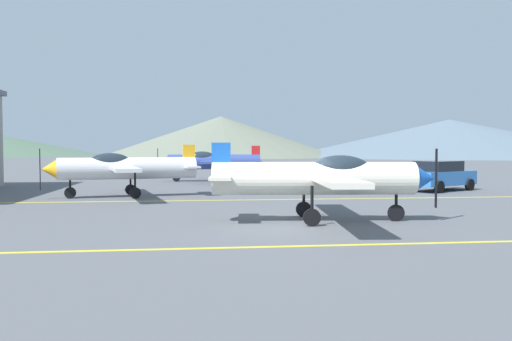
% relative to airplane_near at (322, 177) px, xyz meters
% --- Properties ---
extents(ground_plane, '(400.00, 400.00, 0.00)m').
position_rel_airplane_near_xyz_m(ground_plane, '(-1.26, -0.23, -1.40)').
color(ground_plane, '#54565B').
extents(apron_line_near, '(80.00, 0.16, 0.01)m').
position_rel_airplane_near_xyz_m(apron_line_near, '(-1.26, -4.07, -1.39)').
color(apron_line_near, yellow).
rests_on(apron_line_near, ground_plane).
extents(apron_line_far, '(80.00, 0.16, 0.01)m').
position_rel_airplane_near_xyz_m(apron_line_far, '(-1.26, 7.07, -1.39)').
color(apron_line_far, yellow).
rests_on(apron_line_far, ground_plane).
extents(airplane_near, '(7.22, 8.30, 2.48)m').
position_rel_airplane_near_xyz_m(airplane_near, '(0.00, 0.00, 0.00)').
color(airplane_near, silver).
rests_on(airplane_near, ground_plane).
extents(airplane_mid, '(7.26, 8.27, 2.48)m').
position_rel_airplane_near_xyz_m(airplane_mid, '(-7.33, 9.24, 0.00)').
color(airplane_mid, silver).
rests_on(airplane_mid, ground_plane).
extents(airplane_far, '(7.18, 8.28, 2.48)m').
position_rel_airplane_near_xyz_m(airplane_far, '(-2.81, 20.53, 0.00)').
color(airplane_far, '#33478C').
rests_on(airplane_far, ground_plane).
extents(car_sedan, '(4.62, 3.73, 1.62)m').
position_rel_airplane_near_xyz_m(car_sedan, '(9.25, 10.89, -0.55)').
color(car_sedan, '#3372BF').
rests_on(car_sedan, ground_plane).
extents(hill_centerleft, '(63.93, 63.93, 10.89)m').
position_rel_airplane_near_xyz_m(hill_centerleft, '(3.73, 125.47, 4.05)').
color(hill_centerleft, slate).
rests_on(hill_centerleft, ground_plane).
extents(hill_centerright, '(89.15, 89.15, 10.11)m').
position_rel_airplane_near_xyz_m(hill_centerright, '(65.41, 119.27, 3.66)').
color(hill_centerright, slate).
rests_on(hill_centerright, ground_plane).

